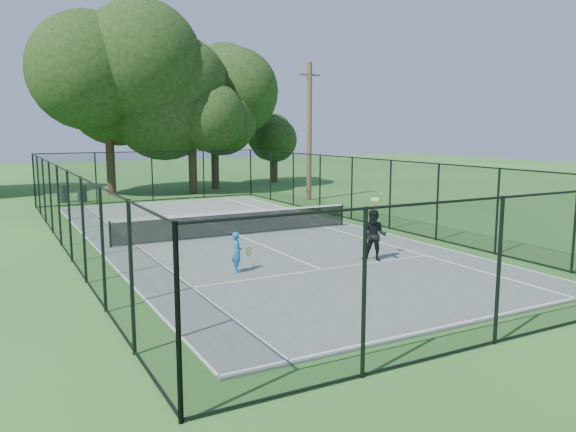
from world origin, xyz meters
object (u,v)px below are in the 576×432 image
trash_bin_right (82,194)px  player_blue (237,252)px  player_black (374,235)px  trash_bin_left (64,194)px  tennis_net (238,222)px  utility_pole (309,131)px

trash_bin_right → player_blue: size_ratio=0.85×
trash_bin_right → player_black: (5.97, -20.51, 0.38)m
trash_bin_right → trash_bin_left: bearing=154.7°
trash_bin_right → tennis_net: bearing=-74.9°
trash_bin_left → player_blue: size_ratio=0.85×
utility_pole → player_black: utility_pole is taller
trash_bin_left → trash_bin_right: (0.98, -0.46, -0.00)m
player_blue → player_black: bearing=-9.6°
trash_bin_right → player_black: 21.36m
tennis_net → trash_bin_left: trash_bin_left is taller
player_black → tennis_net: bearing=108.8°
trash_bin_left → player_black: player_black is taller
tennis_net → trash_bin_left: bearing=108.1°
tennis_net → trash_bin_left: (-4.84, 14.78, -0.06)m
trash_bin_left → trash_bin_right: trash_bin_left is taller
trash_bin_right → player_black: bearing=-73.8°
player_black → utility_pole: bearing=66.9°
tennis_net → player_blue: (-2.36, -5.44, 0.09)m
player_blue → utility_pole: bearing=52.8°
tennis_net → trash_bin_right: trash_bin_right is taller
player_blue → player_black: (4.47, -0.75, 0.23)m
tennis_net → player_black: player_black is taller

